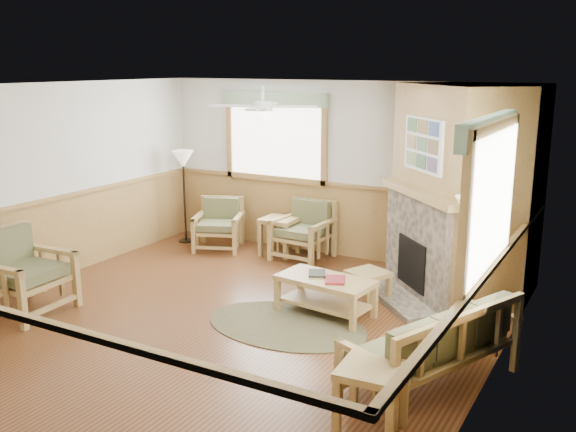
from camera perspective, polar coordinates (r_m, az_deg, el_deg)
The scene contains 23 objects.
floor at distance 7.73m, azimuth -5.20°, elevation -9.08°, with size 6.00×6.00×0.01m, color #583118.
ceiling at distance 7.15m, azimuth -5.67°, elevation 11.39°, with size 6.00×6.00×0.01m, color white.
wall_back at distance 9.89m, azimuth 4.53°, elevation 4.10°, with size 6.00×0.02×2.70m, color silver.
wall_left at distance 9.33m, azimuth -20.78°, elevation 2.70°, with size 0.02×6.00×2.70m, color silver.
wall_right at distance 6.17m, azimuth 18.18°, elevation -2.27°, with size 0.02×6.00×2.70m, color silver.
wainscot at distance 7.53m, azimuth -5.29°, elevation -5.18°, with size 6.00×6.00×1.10m, color #9F7A41, non-canonical shape.
fireplace at distance 8.32m, azimuth 14.63°, elevation 1.93°, with size 2.20×2.20×2.70m, color #9F7A41, non-canonical shape.
window_back at distance 10.24m, azimuth -1.14°, elevation 11.10°, with size 1.90×0.16×1.50m, color white, non-canonical shape.
window_right at distance 5.78m, azimuth 18.25°, elevation 8.63°, with size 0.16×1.90×1.50m, color white, non-canonical shape.
ceiling_fan at distance 7.23m, azimuth -2.29°, elevation 11.15°, with size 1.24×1.24×0.36m, color white, non-canonical shape.
sofa at distance 6.22m, azimuth 12.65°, elevation -11.03°, with size 0.73×1.77×0.82m, color #A8894E, non-canonical shape.
armchair_back_left at distance 10.42m, azimuth -6.20°, elevation -0.76°, with size 0.72×0.72×0.81m, color #A8894E, non-canonical shape.
armchair_back_right at distance 9.85m, azimuth 1.31°, elevation -1.30°, with size 0.79×0.79×0.89m, color #A8894E, non-canonical shape.
armchair_left at distance 8.35m, azimuth -22.40°, elevation -4.61°, with size 0.90×0.90×1.01m, color #A8894E, non-canonical shape.
coffee_table at distance 7.74m, azimuth 3.33°, elevation -7.13°, with size 1.15×0.58×0.46m, color #A8894E, non-canonical shape.
end_table_chairs at distance 10.08m, azimuth -0.78°, elevation -1.81°, with size 0.53×0.51×0.59m, color #A8894E, non-canonical shape.
end_table_sofa at distance 5.44m, azimuth 7.41°, elevation -15.93°, with size 0.52×0.50×0.58m, color #A8894E, non-canonical shape.
footstool at distance 8.23m, azimuth 7.11°, elevation -6.19°, with size 0.45×0.45×0.39m, color #A8894E, non-canonical shape.
braided_rug at distance 7.50m, azimuth -0.14°, elevation -9.67°, with size 1.94×1.94×0.01m, color #4C482F.
floor_lamp_left at distance 10.83m, azimuth -9.19°, elevation 1.72°, with size 0.36×0.36×1.56m, color black, non-canonical shape.
floor_lamp_right at distance 7.21m, azimuth 15.72°, elevation -4.47°, with size 0.36×0.36×1.59m, color black, non-canonical shape.
book_red at distance 7.55m, azimuth 4.22°, elevation -5.59°, with size 0.22×0.30×0.03m, color maroon.
book_dark at distance 7.78m, azimuth 2.59°, elevation -5.03°, with size 0.20×0.27×0.03m, color black.
Camera 1 is at (4.09, -5.86, 2.95)m, focal length 40.00 mm.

